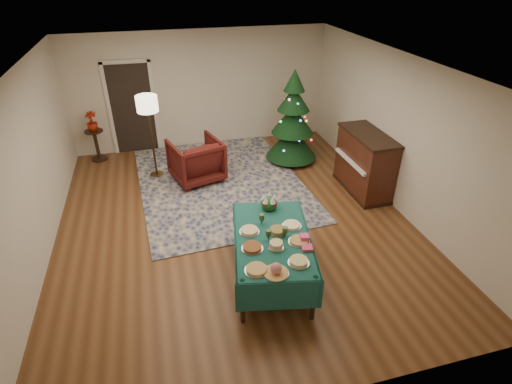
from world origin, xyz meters
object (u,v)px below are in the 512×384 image
object	(u,v)px
gift_box	(304,238)
armchair	(196,158)
piano	(365,164)
floor_lamp	(148,109)
side_table	(97,146)
potted_plant	(92,125)
christmas_tree	(293,122)
buffet_table	(272,245)

from	to	relation	value
gift_box	armchair	xyz separation A→B (m)	(-1.05, 3.42, -0.27)
piano	floor_lamp	bearing A→B (deg)	156.71
side_table	potted_plant	size ratio (longest dim) A/B	1.65
floor_lamp	potted_plant	distance (m)	1.80
christmas_tree	buffet_table	bearing A→B (deg)	-113.39
floor_lamp	piano	bearing A→B (deg)	-23.29
buffet_table	christmas_tree	bearing A→B (deg)	66.61
potted_plant	armchair	bearing A→B (deg)	-36.73
floor_lamp	christmas_tree	size ratio (longest dim) A/B	0.84
armchair	side_table	size ratio (longest dim) A/B	1.38
gift_box	piano	xyz separation A→B (m)	(2.07, 2.13, -0.17)
floor_lamp	potted_plant	world-z (taller)	floor_lamp
buffet_table	side_table	distance (m)	5.49
buffet_table	gift_box	distance (m)	0.48
armchair	piano	xyz separation A→B (m)	(3.11, -1.28, 0.10)
floor_lamp	piano	xyz separation A→B (m)	(3.93, -1.69, -0.88)
christmas_tree	side_table	bearing A→B (deg)	164.72
floor_lamp	gift_box	bearing A→B (deg)	-64.01
buffet_table	side_table	xyz separation A→B (m)	(-2.71, 4.76, -0.23)
floor_lamp	side_table	world-z (taller)	floor_lamp
buffet_table	piano	size ratio (longest dim) A/B	1.43
piano	christmas_tree	bearing A→B (deg)	118.70
side_table	potted_plant	world-z (taller)	potted_plant
buffet_table	armchair	size ratio (longest dim) A/B	2.05
gift_box	potted_plant	bearing A→B (deg)	122.10
armchair	potted_plant	size ratio (longest dim) A/B	2.27
buffet_table	potted_plant	world-z (taller)	potted_plant
christmas_tree	floor_lamp	bearing A→B (deg)	179.33
gift_box	side_table	bearing A→B (deg)	122.10
side_table	piano	xyz separation A→B (m)	(5.18, -2.82, 0.24)
buffet_table	christmas_tree	xyz separation A→B (m)	(1.56, 3.60, 0.36)
buffet_table	christmas_tree	distance (m)	3.94
buffet_table	armchair	distance (m)	3.29
armchair	gift_box	bearing A→B (deg)	91.21
armchair	potted_plant	bearing A→B (deg)	-52.55
floor_lamp	side_table	bearing A→B (deg)	137.73
side_table	gift_box	bearing A→B (deg)	-57.90
floor_lamp	side_table	distance (m)	2.02
potted_plant	buffet_table	bearing A→B (deg)	-60.34
floor_lamp	christmas_tree	distance (m)	3.07
buffet_table	side_table	bearing A→B (deg)	119.66
christmas_tree	piano	distance (m)	1.92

